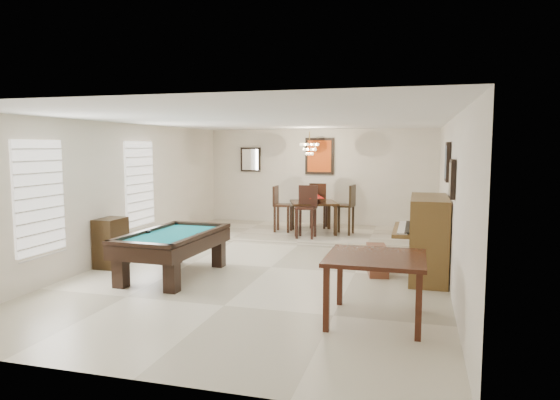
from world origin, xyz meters
The scene contains 25 objects.
ground_plane centered at (0.00, 0.00, -0.01)m, with size 6.00×9.00×0.02m, color beige.
wall_back centered at (0.00, 4.50, 1.30)m, with size 6.00×0.04×2.60m, color silver.
wall_front centered at (0.00, -4.50, 1.30)m, with size 6.00×0.04×2.60m, color silver.
wall_left centered at (-3.00, 0.00, 1.30)m, with size 0.04×9.00×2.60m, color silver.
wall_right centered at (3.00, 0.00, 1.30)m, with size 0.04×9.00×2.60m, color silver.
ceiling centered at (0.00, 0.00, 2.60)m, with size 6.00×9.00×0.04m, color white.
dining_step centered at (0.00, 3.25, 0.06)m, with size 6.00×2.50×0.12m, color beige.
window_left_front centered at (-2.97, -2.20, 1.40)m, with size 0.06×1.00×1.70m, color white.
window_left_rear centered at (-2.97, 0.60, 1.40)m, with size 0.06×1.00×1.70m, color white.
pool_table centered at (-1.39, -1.02, 0.35)m, with size 1.14×2.11×0.70m, color black, non-canonical shape.
square_table centered at (2.03, -2.30, 0.41)m, with size 1.19×1.19×0.82m, color #32160C, non-canonical shape.
upright_piano centered at (2.53, 0.03, 0.67)m, with size 0.90×1.61×1.34m, color brown, non-canonical shape.
piano_bench centered at (1.86, 0.10, 0.23)m, with size 0.32×0.82×0.45m, color brown.
apothecary_chest centered at (-2.78, -0.72, 0.44)m, with size 0.39×0.59×0.88m, color black.
dining_table centered at (0.14, 3.07, 0.55)m, with size 1.04×1.04×0.86m, color black, non-canonical shape.
flower_vase centered at (0.14, 3.07, 1.11)m, with size 0.15×0.15×0.25m, color #AD1F0E, non-canonical shape.
dining_chair_south centered at (0.11, 2.37, 0.70)m, with size 0.43×0.43×1.16m, color black, non-canonical shape.
dining_chair_north centered at (0.12, 3.83, 0.68)m, with size 0.42×0.42×1.13m, color black, non-canonical shape.
dining_chair_west centered at (-0.60, 3.03, 0.67)m, with size 0.41×0.41×1.10m, color black, non-canonical shape.
dining_chair_east centered at (0.86, 3.07, 0.70)m, with size 0.43×0.43×1.15m, color black, non-canonical shape.
chandelier centered at (0.00, 3.20, 2.20)m, with size 0.44×0.44×0.60m, color #FFE5B2, non-canonical shape.
back_painting centered at (0.00, 4.46, 1.90)m, with size 0.75×0.06×0.95m, color #D84C14.
back_mirror centered at (-1.90, 4.46, 1.80)m, with size 0.55×0.06×0.65m, color white.
right_picture_upper centered at (2.96, 0.30, 1.90)m, with size 0.06×0.55×0.65m, color slate.
right_picture_lower centered at (2.96, -1.00, 1.70)m, with size 0.06×0.45×0.55m, color gray.
Camera 1 is at (2.49, -8.39, 2.16)m, focal length 32.00 mm.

